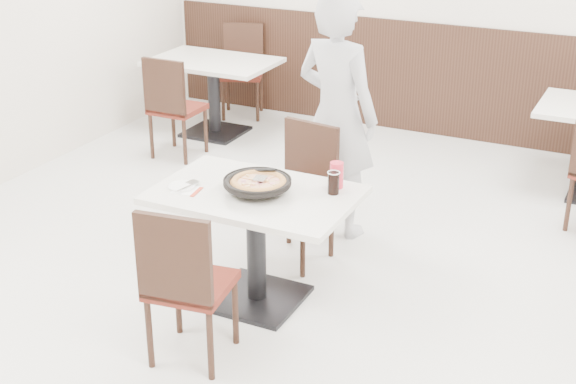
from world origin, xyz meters
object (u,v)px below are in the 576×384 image
at_px(main_table, 256,247).
at_px(red_cup, 337,175).
at_px(diner_person, 337,115).
at_px(chair_near, 191,281).
at_px(pizza_pan, 257,186).
at_px(bg_chair_left_near, 177,106).
at_px(side_plate, 182,186).
at_px(bg_table_left, 214,97).
at_px(cola_glass, 334,183).
at_px(chair_far, 296,197).
at_px(bg_chair_left_far, 242,72).
at_px(pizza, 259,185).

bearing_deg(main_table, red_cup, 34.12).
xyz_separation_m(main_table, diner_person, (0.03, 1.17, 0.52)).
bearing_deg(chair_near, main_table, 78.90).
bearing_deg(pizza_pan, bg_chair_left_near, 133.62).
bearing_deg(diner_person, main_table, 100.57).
height_order(side_plate, bg_table_left, side_plate).
xyz_separation_m(main_table, chair_near, (-0.04, -0.68, 0.10)).
bearing_deg(cola_glass, bg_table_left, 133.19).
height_order(pizza_pan, bg_chair_left_near, bg_chair_left_near).
xyz_separation_m(chair_far, bg_chair_left_far, (-1.91, 2.68, 0.00)).
xyz_separation_m(pizza, cola_glass, (0.40, 0.20, 0.00)).
bearing_deg(red_cup, pizza_pan, -143.88).
distance_m(cola_glass, diner_person, 1.07).
bearing_deg(red_cup, diner_person, 112.85).
xyz_separation_m(diner_person, bg_chair_left_near, (-1.90, 0.80, -0.42)).
bearing_deg(cola_glass, diner_person, 111.89).
height_order(cola_glass, diner_person, diner_person).
relative_size(main_table, chair_far, 1.26).
xyz_separation_m(red_cup, bg_table_left, (-2.30, 2.38, -0.45)).
bearing_deg(cola_glass, bg_chair_left_near, 142.05).
bearing_deg(bg_chair_left_far, diner_person, 110.86).
bearing_deg(red_cup, pizza, -141.64).
distance_m(red_cup, bg_chair_left_far, 3.82).
xyz_separation_m(chair_far, red_cup, (0.43, -0.33, 0.35)).
height_order(pizza, diner_person, diner_person).
bearing_deg(cola_glass, main_table, -157.18).
bearing_deg(pizza, side_plate, -165.29).
relative_size(diner_person, bg_chair_left_far, 1.88).
bearing_deg(red_cup, bg_chair_left_far, 127.86).
height_order(chair_far, side_plate, chair_far).
distance_m(chair_near, bg_chair_left_near, 3.23).
bearing_deg(chair_near, pizza, 75.81).
height_order(pizza, red_cup, red_cup).
bearing_deg(diner_person, cola_glass, 124.00).
relative_size(cola_glass, bg_chair_left_near, 0.14).
height_order(pizza_pan, bg_table_left, pizza_pan).
relative_size(chair_near, pizza, 2.73).
distance_m(chair_near, diner_person, 1.90).
height_order(chair_far, bg_table_left, chair_far).
relative_size(pizza, bg_table_left, 0.29).
height_order(pizza_pan, side_plate, pizza_pan).
height_order(bg_chair_left_near, bg_chair_left_far, same).
bearing_deg(pizza_pan, cola_glass, 24.61).
bearing_deg(chair_near, pizza_pan, 77.25).
height_order(pizza, cola_glass, cola_glass).
bearing_deg(bg_chair_left_far, bg_table_left, 71.03).
bearing_deg(bg_table_left, cola_glass, -46.81).
relative_size(chair_near, pizza_pan, 2.62).
bearing_deg(side_plate, chair_far, 61.25).
height_order(diner_person, bg_chair_left_far, diner_person).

